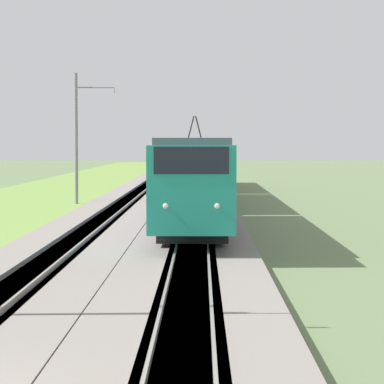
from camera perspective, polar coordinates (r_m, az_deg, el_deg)
ballast_main at (r=62.33m, az=-3.77°, el=-0.39°), size 240.00×4.40×0.30m
ballast_adjacent at (r=62.15m, az=0.31°, el=-0.39°), size 240.00×4.40×0.30m
track_main at (r=62.33m, az=-3.77°, el=-0.38°), size 240.00×1.57×0.45m
track_adjacent at (r=62.15m, az=0.31°, el=-0.39°), size 240.00×1.57×0.45m
grass_verge at (r=63.18m, az=-9.73°, el=-0.46°), size 240.00×11.10×0.12m
passenger_train at (r=59.60m, az=0.30°, el=1.65°), size 62.22×2.95×5.18m
catenary_mast_mid at (r=57.24m, az=-7.22°, el=3.43°), size 0.22×2.56×8.29m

